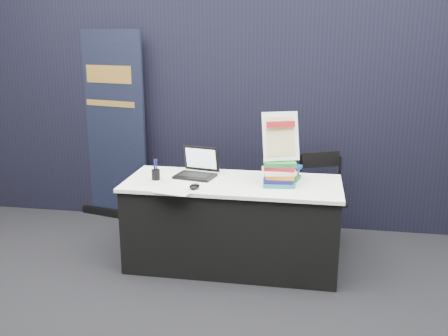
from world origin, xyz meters
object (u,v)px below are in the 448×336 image
(display_table, at_px, (232,223))
(info_sign, at_px, (281,137))
(book_stack_tall, at_px, (279,173))
(stacking_chair, at_px, (319,195))
(pullup_banner, at_px, (113,137))
(laptop, at_px, (196,169))
(book_stack_short, at_px, (287,172))

(display_table, distance_m, info_sign, 0.86)
(book_stack_tall, height_order, stacking_chair, book_stack_tall)
(pullup_banner, bearing_deg, book_stack_tall, -14.45)
(pullup_banner, bearing_deg, laptop, -23.43)
(laptop, distance_m, book_stack_short, 0.78)
(display_table, bearing_deg, stacking_chair, 38.85)
(book_stack_tall, relative_size, info_sign, 0.68)
(display_table, bearing_deg, book_stack_tall, -4.76)
(display_table, relative_size, book_stack_short, 7.86)
(laptop, bearing_deg, info_sign, 1.62)
(info_sign, height_order, pullup_banner, pullup_banner)
(book_stack_tall, relative_size, stacking_chair, 0.32)
(display_table, distance_m, stacking_chair, 0.94)
(display_table, xyz_separation_m, laptop, (-0.34, 0.11, 0.43))
(book_stack_tall, xyz_separation_m, book_stack_short, (0.05, 0.20, -0.04))
(book_stack_short, distance_m, pullup_banner, 2.03)
(laptop, height_order, book_stack_tall, laptop)
(info_sign, xyz_separation_m, stacking_chair, (0.34, 0.59, -0.66))
(display_table, distance_m, pullup_banner, 1.79)
(display_table, xyz_separation_m, stacking_chair, (0.73, 0.59, 0.11))
(stacking_chair, bearing_deg, info_sign, -144.28)
(info_sign, bearing_deg, stacking_chair, 39.09)
(display_table, distance_m, laptop, 0.56)
(display_table, xyz_separation_m, pullup_banner, (-1.44, 0.95, 0.51))
(laptop, relative_size, book_stack_tall, 1.33)
(book_stack_tall, bearing_deg, book_stack_short, 75.23)
(display_table, height_order, pullup_banner, pullup_banner)
(book_stack_tall, distance_m, stacking_chair, 0.80)
(book_stack_short, distance_m, stacking_chair, 0.60)
(info_sign, bearing_deg, pullup_banner, 131.68)
(display_table, relative_size, info_sign, 4.46)
(pullup_banner, relative_size, stacking_chair, 2.30)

